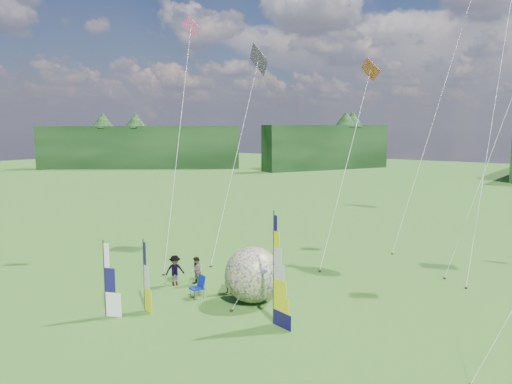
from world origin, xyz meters
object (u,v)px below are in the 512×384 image
Objects in this scene: spectator_a at (229,278)px; spectator_d at (263,270)px; kite_whale at (497,84)px; spectator_c at (175,270)px; side_banner_far at (105,280)px; bol_inflatable at (253,275)px; camp_chair at (197,287)px; side_banner_left at (144,276)px; feather_banner_main at (274,270)px; spectator_b at (197,271)px.

spectator_a is 1.03× the size of spectator_d.
spectator_a is 0.07× the size of kite_whale.
spectator_c is at bearing -167.27° from spectator_a.
side_banner_far reaches higher than bol_inflatable.
kite_whale is (9.87, 15.16, 10.22)m from camp_chair.
side_banner_left is 2.86× the size of camp_chair.
spectator_d is at bearing 48.58° from side_banner_far.
camp_chair is (-0.84, -1.46, -0.23)m from spectator_a.
feather_banner_main is 2.92× the size of spectator_c.
feather_banner_main is 2.98m from bol_inflatable.
side_banner_far is at bearing -105.15° from kite_whale.
kite_whale is (8.53, 11.53, 10.02)m from spectator_d.
spectator_d is (0.50, 2.16, -0.03)m from spectator_a.
spectator_b is at bearing -179.68° from spectator_a.
spectator_a reaches higher than spectator_d.
spectator_d is at bearing -110.83° from kite_whale.
spectator_c is at bearing -174.14° from feather_banner_main.
spectator_c is (-0.90, -0.69, 0.05)m from spectator_b.
spectator_a is at bearing -44.00° from spectator_c.
spectator_c is (-4.78, -0.44, -0.53)m from bol_inflatable.
feather_banner_main is 2.98× the size of spectator_a.
spectator_b is (-6.18, 1.85, -1.59)m from feather_banner_main.
side_banner_left is 1.72m from side_banner_far.
side_banner_left reaches higher than spectator_c.
side_banner_left is 2.90m from camp_chair.
bol_inflatable is 1.66× the size of spectator_c.
spectator_b is 1.14m from spectator_c.
bol_inflatable is at bearing 160.42° from feather_banner_main.
side_banner_left is at bearing -71.01° from spectator_b.
spectator_d is 1.36× the size of camp_chair.
bol_inflatable is at bearing -102.14° from kite_whale.
spectator_c is (-0.66, 4.85, -0.85)m from side_banner_far.
spectator_b is 3.48m from spectator_d.
side_banner_left is 5.02m from bol_inflatable.
spectator_a is at bearing 11.02° from spectator_b.
spectator_a is 1.04× the size of spectator_b.
spectator_c is at bearing -178.95° from camp_chair.
side_banner_left is at bearing -122.70° from spectator_c.
camp_chair is at bearing -75.19° from spectator_c.
side_banner_left is 6.62m from spectator_d.
spectator_c reaches higher than spectator_a.
side_banner_left reaches higher than bol_inflatable.
side_banner_far reaches higher than spectator_d.
bol_inflatable is 1.70× the size of spectator_a.
feather_banner_main is 1.42× the size of side_banner_far.
camp_chair is at bearing -169.64° from feather_banner_main.
side_banner_left is 4.44m from spectator_a.
side_banner_left reaches higher than spectator_a.
side_banner_left is at bearing -87.15° from camp_chair.
side_banner_far is 2.10× the size of spectator_a.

